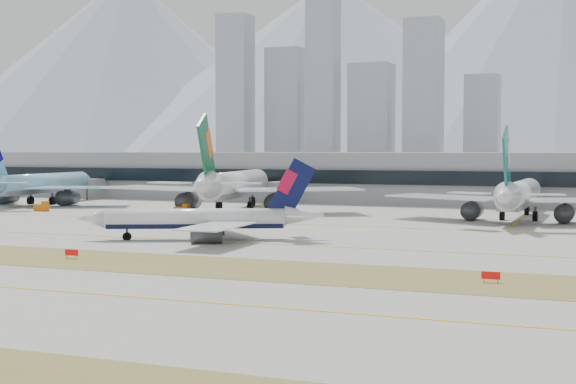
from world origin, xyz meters
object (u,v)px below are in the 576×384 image
at_px(taxiing_airliner, 204,220).
at_px(widebody_cathay, 518,196).
at_px(widebody_eva, 233,186).
at_px(widebody_korean, 39,185).
at_px(terminal, 413,177).

relative_size(taxiing_airliner, widebody_cathay, 0.70).
relative_size(widebody_eva, widebody_cathay, 1.15).
distance_m(widebody_korean, terminal, 111.41).
bearing_deg(widebody_cathay, terminal, 33.00).
relative_size(widebody_korean, widebody_cathay, 1.01).
distance_m(widebody_eva, widebody_cathay, 70.53).
height_order(widebody_korean, widebody_cathay, widebody_korean).
bearing_deg(widebody_eva, widebody_korean, 75.95).
bearing_deg(terminal, widebody_cathay, -58.51).
bearing_deg(widebody_korean, taxiing_airliner, -131.69).
bearing_deg(widebody_cathay, widebody_eva, 89.86).
xyz_separation_m(widebody_korean, widebody_cathay, (134.29, -6.25, -0.09)).
bearing_deg(widebody_eva, taxiing_airliner, -169.85).
xyz_separation_m(widebody_korean, widebody_eva, (63.80, -4.22, 0.84)).
height_order(widebody_korean, terminal, widebody_korean).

